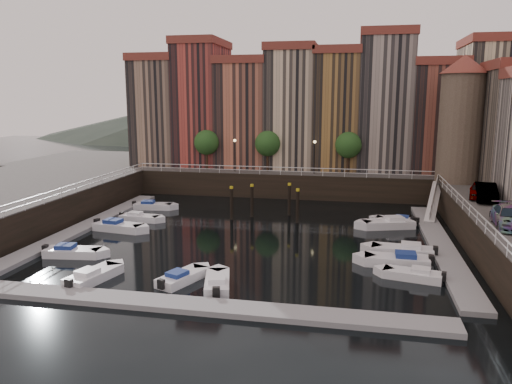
% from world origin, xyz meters
% --- Properties ---
extents(ground, '(200.00, 200.00, 0.00)m').
position_xyz_m(ground, '(0.00, 0.00, 0.00)').
color(ground, black).
rests_on(ground, ground).
extents(quay_far, '(80.00, 20.00, 3.00)m').
position_xyz_m(quay_far, '(0.00, 26.00, 1.50)').
color(quay_far, black).
rests_on(quay_far, ground).
extents(dock_left, '(2.00, 28.00, 0.35)m').
position_xyz_m(dock_left, '(-16.20, -1.00, 0.17)').
color(dock_left, gray).
rests_on(dock_left, ground).
extents(dock_right, '(2.00, 28.00, 0.35)m').
position_xyz_m(dock_right, '(16.20, -1.00, 0.17)').
color(dock_right, gray).
rests_on(dock_right, ground).
extents(dock_near, '(30.00, 2.00, 0.35)m').
position_xyz_m(dock_near, '(0.00, -17.00, 0.17)').
color(dock_near, gray).
rests_on(dock_near, ground).
extents(mountains, '(145.00, 100.00, 18.00)m').
position_xyz_m(mountains, '(1.72, 110.00, 7.92)').
color(mountains, '#2D382D').
rests_on(mountains, ground).
extents(far_terrace, '(48.70, 10.30, 17.50)m').
position_xyz_m(far_terrace, '(3.31, 23.50, 10.95)').
color(far_terrace, '#95765F').
rests_on(far_terrace, quay_far).
extents(corner_tower, '(5.20, 5.20, 13.80)m').
position_xyz_m(corner_tower, '(20.00, 14.50, 10.19)').
color(corner_tower, '#6B5B4C').
rests_on(corner_tower, quay_right).
extents(promenade_trees, '(21.20, 3.20, 5.20)m').
position_xyz_m(promenade_trees, '(-1.33, 18.20, 6.58)').
color(promenade_trees, black).
rests_on(promenade_trees, quay_far).
extents(street_lamps, '(10.36, 0.36, 4.18)m').
position_xyz_m(street_lamps, '(-1.00, 17.20, 5.90)').
color(street_lamps, black).
rests_on(street_lamps, quay_far).
extents(railings, '(36.08, 34.04, 0.52)m').
position_xyz_m(railings, '(0.00, 4.88, 3.79)').
color(railings, white).
rests_on(railings, ground).
extents(gangway, '(2.78, 8.32, 3.73)m').
position_xyz_m(gangway, '(17.10, 10.00, 1.92)').
color(gangway, white).
rests_on(gangway, ground).
extents(mooring_pilings, '(7.12, 3.41, 3.78)m').
position_xyz_m(mooring_pilings, '(0.23, 5.79, 1.65)').
color(mooring_pilings, black).
rests_on(mooring_pilings, ground).
extents(boat_left_0, '(4.70, 2.20, 1.06)m').
position_xyz_m(boat_left_0, '(-12.70, -9.49, 0.36)').
color(boat_left_0, white).
rests_on(boat_left_0, ground).
extents(boat_left_2, '(5.11, 2.46, 1.15)m').
position_xyz_m(boat_left_2, '(-12.72, -1.64, 0.39)').
color(boat_left_2, white).
rests_on(boat_left_2, ground).
extents(boat_left_3, '(4.28, 1.74, 0.97)m').
position_xyz_m(boat_left_3, '(-12.34, 2.26, 0.33)').
color(boat_left_3, white).
rests_on(boat_left_3, ground).
extents(boat_left_4, '(4.54, 2.09, 1.02)m').
position_xyz_m(boat_left_4, '(-13.24, 7.66, 0.34)').
color(boat_left_4, white).
rests_on(boat_left_4, ground).
extents(boat_right_0, '(4.25, 2.30, 0.95)m').
position_xyz_m(boat_right_0, '(13.21, -9.39, 0.32)').
color(boat_right_0, white).
rests_on(boat_right_0, ground).
extents(boat_right_1, '(4.98, 1.86, 1.14)m').
position_xyz_m(boat_right_1, '(12.37, -6.64, 0.39)').
color(boat_right_1, white).
rests_on(boat_right_1, ground).
extents(boat_right_2, '(5.12, 2.27, 1.16)m').
position_xyz_m(boat_right_2, '(12.98, -4.14, 0.39)').
color(boat_right_2, white).
rests_on(boat_right_2, ground).
extents(boat_right_3, '(5.29, 3.31, 1.19)m').
position_xyz_m(boat_right_3, '(12.35, 4.48, 0.40)').
color(boat_right_3, white).
rests_on(boat_right_3, ground).
extents(boat_right_4, '(4.23, 2.16, 0.95)m').
position_xyz_m(boat_right_4, '(13.24, 6.19, 0.32)').
color(boat_right_4, white).
rests_on(boat_right_4, ground).
extents(boat_near_0, '(2.62, 4.68, 1.05)m').
position_xyz_m(boat_near_0, '(-8.33, -14.08, 0.35)').
color(boat_near_0, white).
rests_on(boat_near_0, ground).
extents(boat_near_1, '(2.90, 4.29, 0.97)m').
position_xyz_m(boat_near_1, '(-2.30, -13.06, 0.33)').
color(boat_near_1, white).
rests_on(boat_near_1, ground).
extents(boat_near_2, '(2.53, 4.46, 1.00)m').
position_xyz_m(boat_near_2, '(0.34, -13.55, 0.34)').
color(boat_near_2, white).
rests_on(boat_near_2, ground).
extents(car_a, '(2.61, 4.57, 1.46)m').
position_xyz_m(car_a, '(20.37, 5.15, 3.73)').
color(car_a, gray).
rests_on(car_a, quay_right).
extents(car_b, '(2.23, 5.02, 1.60)m').
position_xyz_m(car_b, '(20.63, 3.98, 3.80)').
color(car_b, gray).
rests_on(car_b, quay_right).
extents(car_c, '(2.50, 5.37, 1.52)m').
position_xyz_m(car_c, '(20.05, -5.60, 3.76)').
color(car_c, gray).
rests_on(car_c, quay_right).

